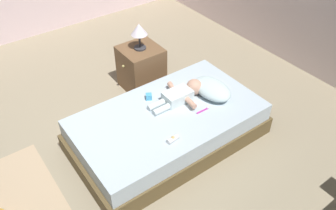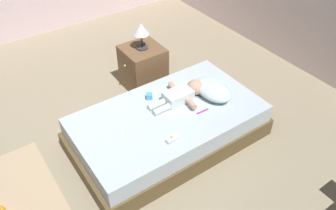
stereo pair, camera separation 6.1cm
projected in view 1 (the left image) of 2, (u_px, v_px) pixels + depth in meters
name	position (u px, v px, depth m)	size (l,w,h in m)	color
ground_plane	(106.00, 157.00, 3.53)	(8.00, 8.00, 0.00)	gray
bed	(168.00, 127.00, 3.59)	(1.11, 1.97, 0.40)	brown
pillow	(212.00, 89.00, 3.64)	(0.47, 0.30, 0.15)	silver
baby	(182.00, 94.00, 3.59)	(0.47, 0.64, 0.17)	white
toothbrush	(203.00, 110.00, 3.48)	(0.02, 0.16, 0.02)	#BB309B
nightstand	(141.00, 68.00, 4.29)	(0.46, 0.49, 0.56)	brown
lamp	(139.00, 31.00, 3.96)	(0.19, 0.19, 0.32)	#333338
toy_block	(149.00, 97.00, 3.61)	(0.08, 0.08, 0.06)	#49A8DB
baby_bottle	(173.00, 139.00, 3.14)	(0.06, 0.12, 0.07)	white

